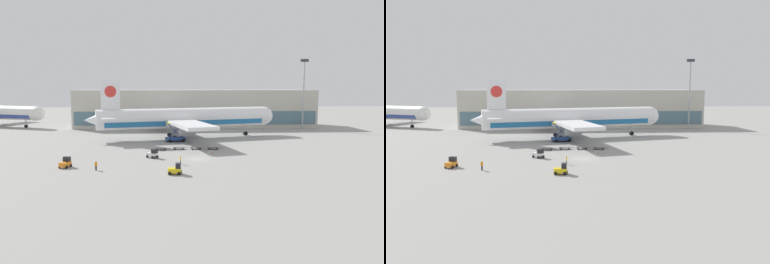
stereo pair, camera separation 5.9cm
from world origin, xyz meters
TOP-DOWN VIEW (x-y plane):
  - ground_plane at (0.00, 0.00)m, footprint 400.00×400.00m
  - terminal_building at (3.63, 65.89)m, footprint 90.00×18.20m
  - light_mast at (41.74, 53.64)m, footprint 2.80×0.50m
  - airplane_main at (-2.13, 32.31)m, footprint 56.95×48.47m
  - scissor_lift_loader at (-4.51, 25.57)m, footprint 5.79×4.46m
  - baggage_tug_foreground at (-4.89, -13.81)m, footprint 2.50×1.71m
  - baggage_tug_mid at (-9.61, 1.56)m, footprint 2.76×2.70m
  - baggage_tug_far at (-25.84, -7.05)m, footprint 2.16×2.72m
  - baggage_dolly_lead at (-8.13, 11.63)m, footprint 3.73×1.63m
  - baggage_dolly_second at (-3.80, 12.18)m, footprint 3.73×1.63m
  - baggage_dolly_third at (0.44, 12.22)m, footprint 3.73×1.63m
  - baggage_dolly_trail at (4.66, 11.87)m, footprint 3.73×1.63m
  - ground_crew_near at (-3.79, -5.54)m, footprint 0.24×0.57m
  - ground_crew_far at (-19.55, -9.82)m, footprint 0.40×0.46m
  - traffic_cone_near at (3.87, 6.47)m, footprint 0.40×0.40m
  - traffic_cone_far at (-4.01, -8.58)m, footprint 0.40×0.40m

SIDE VIEW (x-z plane):
  - ground_plane at x=0.00m, z-range 0.00..0.00m
  - traffic_cone_far at x=-4.01m, z-range -0.01..0.58m
  - traffic_cone_near at x=3.87m, z-range -0.01..0.69m
  - baggage_dolly_lead at x=-8.13m, z-range 0.15..0.63m
  - baggage_dolly_second at x=-3.80m, z-range 0.15..0.63m
  - baggage_dolly_third at x=0.44m, z-range 0.15..0.63m
  - baggage_dolly_trail at x=4.66m, z-range 0.15..0.63m
  - baggage_tug_foreground at x=-4.89m, z-range -0.12..1.88m
  - baggage_tug_mid at x=-9.61m, z-range -0.12..1.88m
  - baggage_tug_far at x=-25.84m, z-range -0.12..1.88m
  - ground_crew_near at x=-3.79m, z-range 0.14..1.82m
  - ground_crew_far at x=-19.55m, z-range 0.17..1.97m
  - scissor_lift_loader at x=-4.51m, z-range -0.62..4.67m
  - airplane_main at x=-2.13m, z-range -2.66..14.34m
  - terminal_building at x=3.63m, z-range -0.01..13.99m
  - light_mast at x=41.74m, z-range 1.86..26.86m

